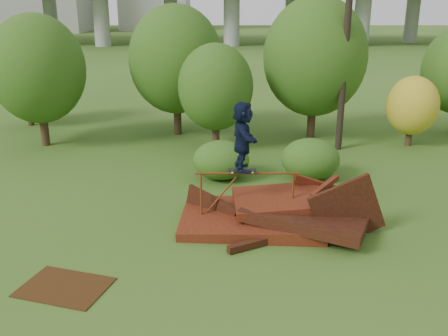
{
  "coord_description": "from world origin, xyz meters",
  "views": [
    {
      "loc": [
        -0.74,
        -11.68,
        6.24
      ],
      "look_at": [
        -0.8,
        2.0,
        1.6
      ],
      "focal_mm": 40.0,
      "sensor_mm": 36.0,
      "label": 1
    }
  ],
  "objects_px": {
    "skater": "(243,136)",
    "utility_pole": "(347,32)",
    "flat_plate": "(65,287)",
    "scrap_pile": "(275,215)"
  },
  "relations": [
    {
      "from": "skater",
      "to": "utility_pole",
      "type": "xyz_separation_m",
      "value": [
        4.46,
        7.76,
        2.32
      ]
    },
    {
      "from": "scrap_pile",
      "to": "utility_pole",
      "type": "relative_size",
      "value": 0.6
    },
    {
      "from": "skater",
      "to": "utility_pole",
      "type": "relative_size",
      "value": 0.2
    },
    {
      "from": "flat_plate",
      "to": "utility_pole",
      "type": "height_order",
      "value": "utility_pole"
    },
    {
      "from": "flat_plate",
      "to": "skater",
      "type": "bearing_deg",
      "value": 39.26
    },
    {
      "from": "flat_plate",
      "to": "utility_pole",
      "type": "relative_size",
      "value": 0.2
    },
    {
      "from": "flat_plate",
      "to": "scrap_pile",
      "type": "bearing_deg",
      "value": 32.56
    },
    {
      "from": "flat_plate",
      "to": "utility_pole",
      "type": "xyz_separation_m",
      "value": [
        8.6,
        11.15,
        4.97
      ]
    },
    {
      "from": "flat_plate",
      "to": "utility_pole",
      "type": "bearing_deg",
      "value": 52.35
    },
    {
      "from": "skater",
      "to": "flat_plate",
      "type": "xyz_separation_m",
      "value": [
        -4.14,
        -3.38,
        -2.65
      ]
    }
  ]
}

